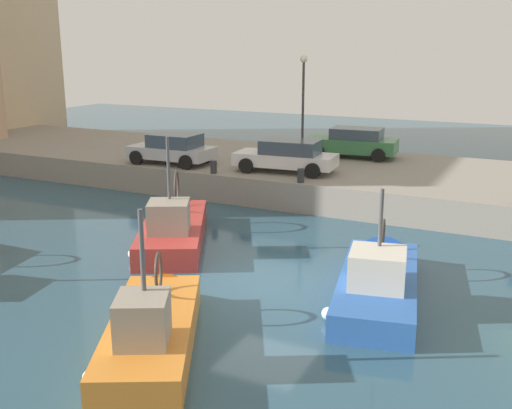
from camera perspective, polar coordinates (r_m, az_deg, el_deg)
water_surface at (r=17.46m, az=1.02°, el=-7.18°), size 80.00×80.00×0.00m
quay_wall at (r=27.69m, az=11.28°, el=2.12°), size 9.00×56.00×1.20m
fishing_boat_red at (r=21.17m, az=-7.63°, el=-2.96°), size 6.67×4.75×4.61m
fishing_boat_orange at (r=14.29m, az=-9.50°, el=-12.12°), size 6.06×4.28×4.20m
fishing_boat_blue at (r=16.93m, az=11.35°, el=-7.74°), size 6.73×3.16×3.96m
parked_car_silver at (r=28.26m, az=-7.79°, el=5.22°), size 2.09×3.92×1.37m
parked_car_green at (r=29.98m, az=9.08°, el=5.78°), size 2.31×4.39×1.43m
parked_car_white at (r=26.16m, az=2.92°, el=4.58°), size 2.22×4.45×1.38m
mooring_bollard_mid at (r=24.26m, az=4.21°, el=2.72°), size 0.28×0.28×0.55m
mooring_bollard_north at (r=26.00m, az=-3.99°, el=3.53°), size 0.28×0.28×0.55m
quay_streetlamp at (r=29.88m, az=4.44°, el=10.75°), size 0.36×0.36×4.83m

